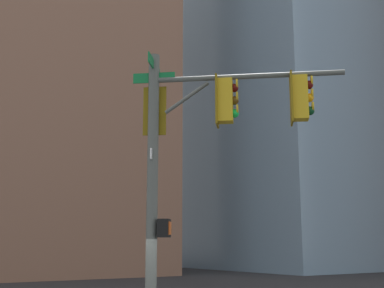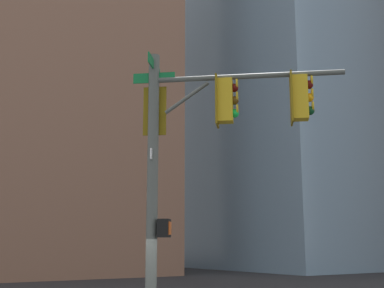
% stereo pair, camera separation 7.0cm
% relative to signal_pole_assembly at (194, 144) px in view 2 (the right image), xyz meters
% --- Properties ---
extents(signal_pole_assembly, '(3.70, 3.44, 6.76)m').
position_rel_signal_pole_assembly_xyz_m(signal_pole_assembly, '(0.00, 0.00, 0.00)').
color(signal_pole_assembly, '#4C514C').
rests_on(signal_pole_assembly, ground_plane).
extents(building_brick_midblock, '(21.96, 15.54, 37.77)m').
position_rel_signal_pole_assembly_xyz_m(building_brick_midblock, '(4.49, 32.60, 14.25)').
color(building_brick_midblock, '#845B47').
rests_on(building_brick_midblock, ground_plane).
extents(building_glass_tower, '(24.01, 31.87, 63.40)m').
position_rel_signal_pole_assembly_xyz_m(building_glass_tower, '(35.22, 35.50, 27.07)').
color(building_glass_tower, '#7A99B2').
rests_on(building_glass_tower, ground_plane).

